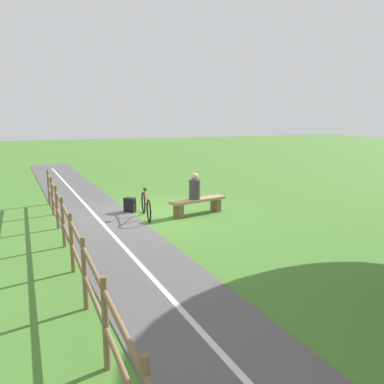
{
  "coord_description": "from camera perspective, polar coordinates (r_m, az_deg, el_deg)",
  "views": [
    {
      "loc": [
        2.76,
        11.13,
        2.92
      ],
      "look_at": [
        -0.66,
        2.04,
        1.02
      ],
      "focal_mm": 36.61,
      "sensor_mm": 36.0,
      "label": 1
    }
  ],
  "objects": [
    {
      "name": "person_seated",
      "position": [
        11.59,
        0.38,
        0.63
      ],
      "size": [
        0.41,
        0.41,
        0.79
      ],
      "rotation": [
        0.0,
        0.0,
        0.24
      ],
      "color": "#38383D",
      "rests_on": "bench"
    },
    {
      "name": "bench",
      "position": [
        11.75,
        0.84,
        -1.66
      ],
      "size": [
        1.87,
        0.82,
        0.48
      ],
      "rotation": [
        0.0,
        0.0,
        0.24
      ],
      "color": "#A88456",
      "rests_on": "ground_plane"
    },
    {
      "name": "backpack",
      "position": [
        12.17,
        -9.03,
        -1.88
      ],
      "size": [
        0.39,
        0.37,
        0.45
      ],
      "rotation": [
        0.0,
        0.0,
        2.51
      ],
      "color": "black",
      "rests_on": "ground_plane"
    },
    {
      "name": "path_centre_line",
      "position": [
        7.87,
        -7.37,
        -10.66
      ],
      "size": [
        2.72,
        31.9,
        0.0
      ],
      "primitive_type": "cube",
      "rotation": [
        0.0,
        0.0,
        0.08
      ],
      "color": "silver",
      "rests_on": "paved_path"
    },
    {
      "name": "ground_plane",
      "position": [
        11.83,
        -6.47,
        -3.29
      ],
      "size": [
        80.0,
        80.0,
        0.0
      ],
      "primitive_type": "plane",
      "color": "#477A2D"
    },
    {
      "name": "bicycle",
      "position": [
        11.43,
        -6.72,
        -2.01
      ],
      "size": [
        0.22,
        1.74,
        0.83
      ],
      "rotation": [
        0.0,
        0.0,
        1.47
      ],
      "color": "black",
      "rests_on": "ground_plane"
    },
    {
      "name": "paved_path",
      "position": [
        7.87,
        -7.37,
        -10.73
      ],
      "size": [
        5.05,
        36.05,
        0.02
      ],
      "primitive_type": "cube",
      "rotation": [
        0.0,
        0.0,
        0.08
      ],
      "color": "#565454",
      "rests_on": "ground_plane"
    },
    {
      "name": "fence_roadside",
      "position": [
        6.95,
        -16.37,
        -8.24
      ],
      "size": [
        0.8,
        14.3,
        1.15
      ],
      "rotation": [
        0.0,
        0.0,
        1.62
      ],
      "color": "brown",
      "rests_on": "ground_plane"
    }
  ]
}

